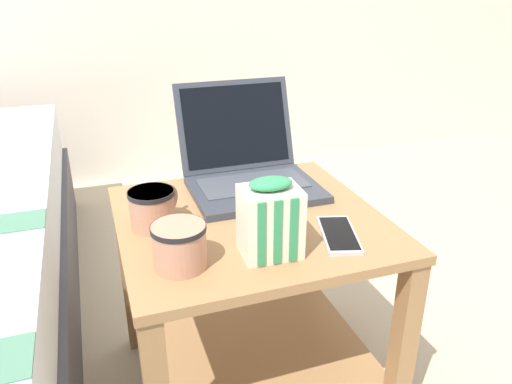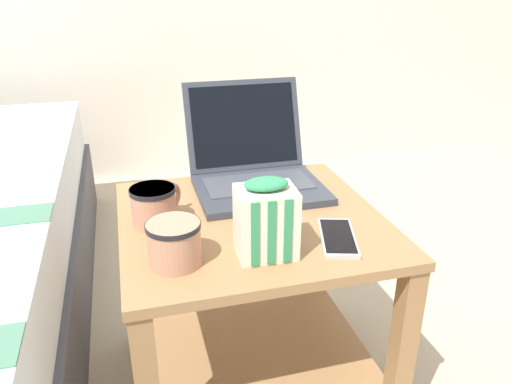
{
  "view_description": "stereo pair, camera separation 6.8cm",
  "coord_description": "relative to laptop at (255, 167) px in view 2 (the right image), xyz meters",
  "views": [
    {
      "loc": [
        -0.32,
        -0.96,
        1.0
      ],
      "look_at": [
        0.0,
        -0.04,
        0.57
      ],
      "focal_mm": 35.0,
      "sensor_mm": 36.0,
      "label": 1
    },
    {
      "loc": [
        -0.26,
        -0.98,
        1.0
      ],
      "look_at": [
        0.0,
        -0.04,
        0.57
      ],
      "focal_mm": 35.0,
      "sensor_mm": 36.0,
      "label": 2
    }
  ],
  "objects": [
    {
      "name": "laptop",
      "position": [
        0.0,
        0.0,
        0.0
      ],
      "size": [
        0.32,
        0.33,
        0.25
      ],
      "color": "#333842",
      "rests_on": "bedside_table"
    },
    {
      "name": "mug_front_left",
      "position": [
        -0.25,
        -0.33,
        -0.0
      ],
      "size": [
        0.1,
        0.14,
        0.09
      ],
      "color": "tan",
      "rests_on": "bedside_table"
    },
    {
      "name": "ground_plane",
      "position": [
        -0.06,
        -0.18,
        -0.54
      ],
      "size": [
        8.0,
        8.0,
        0.0
      ],
      "primitive_type": "plane",
      "color": "tan"
    },
    {
      "name": "bedside_table",
      "position": [
        -0.06,
        -0.18,
        -0.23
      ],
      "size": [
        0.59,
        0.57,
        0.49
      ],
      "color": "#997047",
      "rests_on": "ground_plane"
    },
    {
      "name": "mug_front_right",
      "position": [
        -0.27,
        -0.15,
        -0.0
      ],
      "size": [
        0.12,
        0.11,
        0.09
      ],
      "color": "tan",
      "rests_on": "bedside_table"
    },
    {
      "name": "cell_phone",
      "position": [
        0.09,
        -0.33,
        -0.04
      ],
      "size": [
        0.11,
        0.17,
        0.01
      ],
      "color": "#B7BABC",
      "rests_on": "bedside_table"
    },
    {
      "name": "snack_bag",
      "position": [
        -0.07,
        -0.34,
        0.02
      ],
      "size": [
        0.12,
        0.1,
        0.16
      ],
      "color": "silver",
      "rests_on": "bedside_table"
    }
  ]
}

